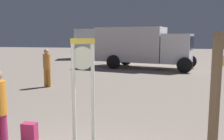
{
  "coord_description": "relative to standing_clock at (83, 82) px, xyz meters",
  "views": [
    {
      "loc": [
        1.22,
        -2.58,
        2.17
      ],
      "look_at": [
        -0.05,
        4.23,
        1.2
      ],
      "focal_mm": 39.49,
      "sensor_mm": 36.0,
      "label": 1
    }
  ],
  "objects": [
    {
      "name": "standing_clock",
      "position": [
        0.0,
        0.0,
        0.0
      ],
      "size": [
        0.43,
        0.27,
        2.12
      ],
      "color": "white",
      "rests_on": "ground_plane"
    },
    {
      "name": "backpack",
      "position": [
        -1.2,
        0.13,
        -1.12
      ],
      "size": [
        0.29,
        0.23,
        0.4
      ],
      "color": "#BA2D5D",
      "rests_on": "ground_plane"
    },
    {
      "name": "person_distant",
      "position": [
        -3.25,
        5.33,
        -0.41
      ],
      "size": [
        0.31,
        0.31,
        1.62
      ],
      "color": "#C6812E",
      "rests_on": "ground_plane"
    },
    {
      "name": "box_truck_near",
      "position": [
        0.23,
        12.35,
        0.2
      ],
      "size": [
        6.85,
        3.86,
        2.72
      ],
      "color": "silver",
      "rests_on": "ground_plane"
    },
    {
      "name": "box_truck_far",
      "position": [
        -3.48,
        18.75,
        0.22
      ],
      "size": [
        6.83,
        3.72,
        2.77
      ],
      "color": "silver",
      "rests_on": "ground_plane"
    }
  ]
}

